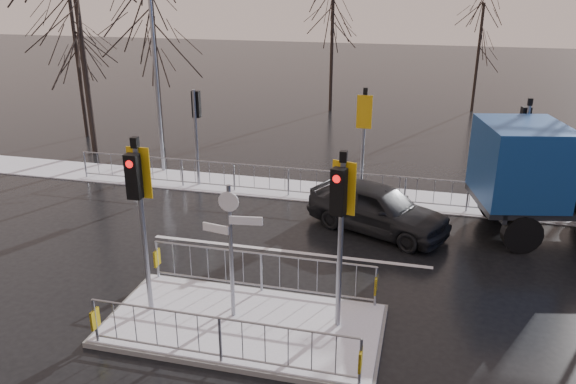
% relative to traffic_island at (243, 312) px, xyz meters
% --- Properties ---
extents(ground, '(120.00, 120.00, 0.00)m').
position_rel_traffic_island_xyz_m(ground, '(0.01, -0.01, -0.39)').
color(ground, black).
rests_on(ground, ground).
extents(snow_verge, '(30.00, 2.00, 0.04)m').
position_rel_traffic_island_xyz_m(snow_verge, '(0.01, 8.59, -0.37)').
color(snow_verge, white).
rests_on(snow_verge, ground).
extents(lane_markings, '(8.00, 11.38, 0.01)m').
position_rel_traffic_island_xyz_m(lane_markings, '(0.01, -0.34, -0.39)').
color(lane_markings, silver).
rests_on(lane_markings, ground).
extents(traffic_island, '(6.00, 3.04, 4.15)m').
position_rel_traffic_island_xyz_m(traffic_island, '(0.00, 0.00, 0.00)').
color(traffic_island, '#63635E').
rests_on(traffic_island, ground).
extents(far_kerb_fixtures, '(18.00, 0.65, 3.83)m').
position_rel_traffic_island_xyz_m(far_kerb_fixtures, '(0.31, 8.08, 0.63)').
color(far_kerb_fixtures, gray).
rests_on(far_kerb_fixtures, ground).
extents(car_far_lane, '(4.67, 3.36, 1.48)m').
position_rel_traffic_island_xyz_m(car_far_lane, '(2.32, 5.81, 0.35)').
color(car_far_lane, black).
rests_on(car_far_lane, ground).
extents(flatbed_truck, '(7.66, 4.09, 3.37)m').
position_rel_traffic_island_xyz_m(flatbed_truck, '(7.21, 6.73, 1.40)').
color(flatbed_truck, black).
rests_on(flatbed_truck, ground).
extents(tree_near_a, '(4.75, 4.75, 8.97)m').
position_rel_traffic_island_xyz_m(tree_near_a, '(-10.49, 10.99, 5.72)').
color(tree_near_a, black).
rests_on(tree_near_a, ground).
extents(tree_near_b, '(4.00, 4.00, 7.55)m').
position_rel_traffic_island_xyz_m(tree_near_b, '(-7.99, 12.49, 4.76)').
color(tree_near_b, black).
rests_on(tree_near_b, ground).
extents(tree_near_c, '(3.50, 3.50, 6.61)m').
position_rel_traffic_island_xyz_m(tree_near_c, '(-12.49, 13.49, 4.11)').
color(tree_near_c, black).
rests_on(tree_near_c, ground).
extents(tree_far_a, '(3.75, 3.75, 7.08)m').
position_rel_traffic_island_xyz_m(tree_far_a, '(-1.99, 21.99, 4.43)').
color(tree_far_a, black).
rests_on(tree_far_a, ground).
extents(tree_far_b, '(3.25, 3.25, 6.14)m').
position_rel_traffic_island_xyz_m(tree_far_b, '(6.01, 23.99, 3.79)').
color(tree_far_b, black).
rests_on(tree_far_b, ground).
extents(street_lamp_left, '(1.25, 0.18, 8.20)m').
position_rel_traffic_island_xyz_m(street_lamp_left, '(-6.42, 9.49, 4.10)').
color(street_lamp_left, gray).
rests_on(street_lamp_left, ground).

